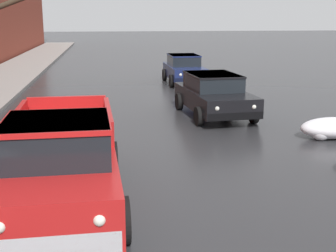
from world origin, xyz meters
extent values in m
ellipsoid|color=white|center=(4.87, 12.07, 0.29)|extent=(1.81, 1.00, 0.58)
ellipsoid|color=white|center=(4.47, 11.88, 0.23)|extent=(0.55, 0.46, 0.46)
cube|color=red|center=(-2.13, 8.21, 0.74)|extent=(2.01, 5.28, 0.76)
cube|color=black|center=(-2.10, 7.48, 1.44)|extent=(1.67, 1.72, 0.64)
cube|color=red|center=(-2.10, 7.48, 1.72)|extent=(1.71, 1.78, 0.08)
cube|color=red|center=(-1.29, 9.28, 1.34)|extent=(0.18, 2.51, 0.44)
cube|color=red|center=(-3.03, 9.22, 1.34)|extent=(0.18, 2.51, 0.44)
cube|color=red|center=(-2.21, 10.77, 1.34)|extent=(1.74, 0.16, 0.44)
cube|color=#B7B7BC|center=(-2.04, 5.66, 0.54)|extent=(1.75, 0.18, 0.32)
sphere|color=white|center=(-1.44, 5.64, 0.86)|extent=(0.16, 0.16, 0.16)
cylinder|color=black|center=(-1.14, 6.67, 0.36)|extent=(0.24, 0.73, 0.72)
cylinder|color=black|center=(-1.24, 9.81, 0.36)|extent=(0.24, 0.73, 0.72)
cylinder|color=black|center=(-3.12, 9.74, 0.36)|extent=(0.24, 0.73, 0.72)
cube|color=black|center=(2.28, 15.35, 0.60)|extent=(2.12, 4.26, 0.60)
cube|color=black|center=(2.26, 15.56, 1.16)|extent=(1.70, 2.27, 0.52)
cube|color=black|center=(2.26, 15.56, 1.39)|extent=(1.74, 2.31, 0.06)
cube|color=black|center=(2.45, 13.35, 0.42)|extent=(1.74, 0.27, 0.22)
cube|color=black|center=(2.10, 17.36, 0.42)|extent=(1.74, 0.27, 0.22)
cylinder|color=black|center=(3.29, 14.16, 0.30)|extent=(0.23, 0.61, 0.60)
cylinder|color=black|center=(1.48, 14.00, 0.30)|extent=(0.23, 0.61, 0.60)
cylinder|color=black|center=(3.07, 16.70, 0.30)|extent=(0.23, 0.61, 0.60)
cylinder|color=black|center=(1.26, 16.55, 0.30)|extent=(0.23, 0.61, 0.60)
sphere|color=silver|center=(3.02, 13.37, 0.68)|extent=(0.14, 0.14, 0.14)
sphere|color=silver|center=(1.88, 13.27, 0.68)|extent=(0.14, 0.14, 0.14)
cube|color=navy|center=(2.54, 23.12, 0.60)|extent=(1.67, 3.87, 0.60)
cube|color=black|center=(2.54, 23.31, 1.16)|extent=(1.41, 2.02, 0.52)
cube|color=navy|center=(2.54, 23.31, 1.39)|extent=(1.45, 2.06, 0.06)
cube|color=black|center=(2.57, 21.25, 0.42)|extent=(1.57, 0.15, 0.22)
cube|color=black|center=(2.51, 24.99, 0.42)|extent=(1.57, 0.15, 0.22)
cylinder|color=black|center=(3.38, 21.94, 0.30)|extent=(0.19, 0.60, 0.60)
cylinder|color=black|center=(1.74, 21.91, 0.30)|extent=(0.19, 0.60, 0.60)
cylinder|color=black|center=(3.34, 24.32, 0.30)|extent=(0.19, 0.60, 0.60)
cylinder|color=black|center=(1.70, 24.29, 0.30)|extent=(0.19, 0.60, 0.60)
sphere|color=silver|center=(3.10, 21.23, 0.68)|extent=(0.14, 0.14, 0.14)
sphere|color=silver|center=(2.05, 21.21, 0.68)|extent=(0.14, 0.14, 0.14)
camera|label=1|loc=(-1.30, 0.21, 3.35)|focal=49.79mm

